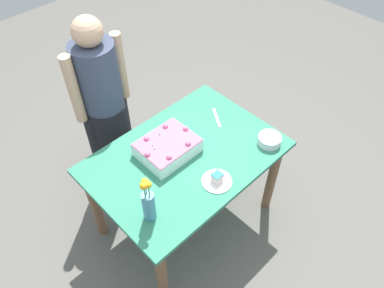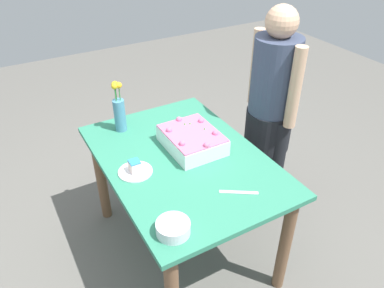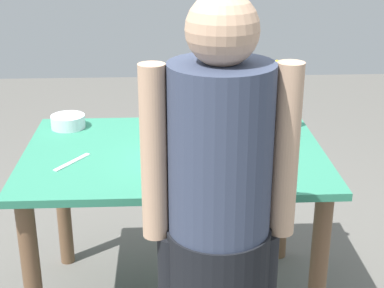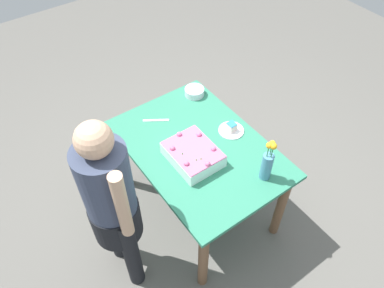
{
  "view_description": "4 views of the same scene",
  "coord_description": "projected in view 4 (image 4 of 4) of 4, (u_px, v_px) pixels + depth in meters",
  "views": [
    {
      "loc": [
        1.09,
        1.18,
        2.59
      ],
      "look_at": [
        -0.05,
        0.01,
        0.84
      ],
      "focal_mm": 35.0,
      "sensor_mm": 36.0,
      "label": 1
    },
    {
      "loc": [
        -1.54,
        0.81,
        2.02
      ],
      "look_at": [
        -0.04,
        -0.04,
        0.86
      ],
      "focal_mm": 35.0,
      "sensor_mm": 36.0,
      "label": 2
    },
    {
      "loc": [
        -0.03,
        -2.27,
        1.67
      ],
      "look_at": [
        0.08,
        0.0,
        0.78
      ],
      "focal_mm": 55.0,
      "sensor_mm": 36.0,
      "label": 3
    },
    {
      "loc": [
        1.4,
        -1.06,
        2.72
      ],
      "look_at": [
        0.05,
        -0.1,
        0.89
      ],
      "focal_mm": 35.0,
      "sensor_mm": 36.0,
      "label": 4
    }
  ],
  "objects": [
    {
      "name": "ground_plane",
      "position": [
        198.0,
        205.0,
        3.2
      ],
      "size": [
        8.0,
        8.0,
        0.0
      ],
      "primitive_type": "plane",
      "color": "#5F5D57"
    },
    {
      "name": "dining_table",
      "position": [
        199.0,
        159.0,
        2.74
      ],
      "size": [
        1.25,
        0.87,
        0.75
      ],
      "color": "#307E60",
      "rests_on": "ground_plane"
    },
    {
      "name": "sheet_cake",
      "position": [
        193.0,
        154.0,
        2.53
      ],
      "size": [
        0.37,
        0.3,
        0.13
      ],
      "color": "white",
      "rests_on": "dining_table"
    },
    {
      "name": "serving_plate_with_slice",
      "position": [
        231.0,
        129.0,
        2.74
      ],
      "size": [
        0.19,
        0.19,
        0.07
      ],
      "color": "white",
      "rests_on": "dining_table"
    },
    {
      "name": "cake_knife",
      "position": [
        156.0,
        120.0,
        2.82
      ],
      "size": [
        0.13,
        0.18,
        0.0
      ],
      "primitive_type": "cube",
      "rotation": [
        0.0,
        0.0,
        0.99
      ],
      "color": "silver",
      "rests_on": "dining_table"
    },
    {
      "name": "flower_vase",
      "position": [
        267.0,
        163.0,
        2.37
      ],
      "size": [
        0.07,
        0.07,
        0.33
      ],
      "color": "teal",
      "rests_on": "dining_table"
    },
    {
      "name": "fruit_bowl",
      "position": [
        194.0,
        92.0,
        3.01
      ],
      "size": [
        0.16,
        0.16,
        0.06
      ],
      "primitive_type": "cylinder",
      "color": "silver",
      "rests_on": "dining_table"
    },
    {
      "name": "person_standing",
      "position": [
        111.0,
        201.0,
        2.22
      ],
      "size": [
        0.45,
        0.31,
        1.49
      ],
      "rotation": [
        0.0,
        0.0,
        1.57
      ],
      "color": "black",
      "rests_on": "ground_plane"
    }
  ]
}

